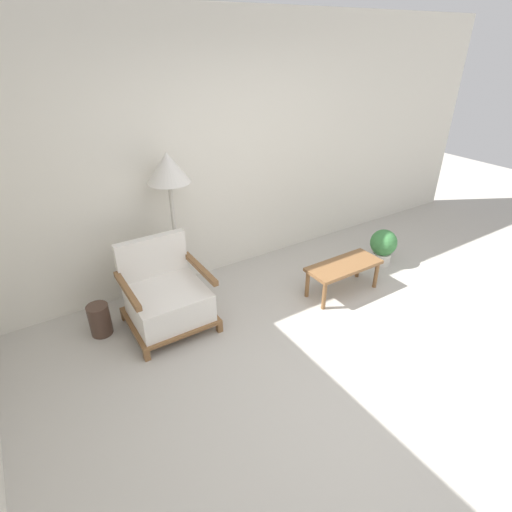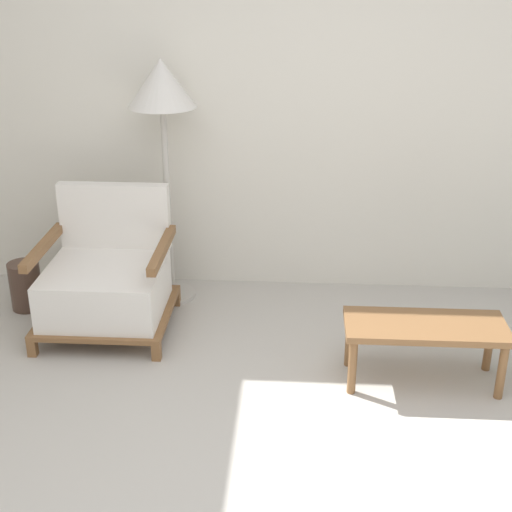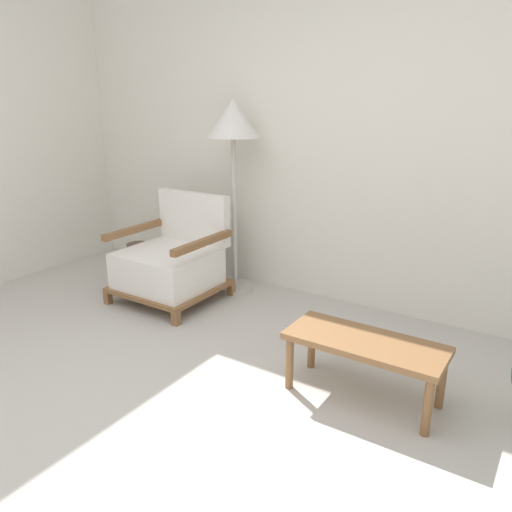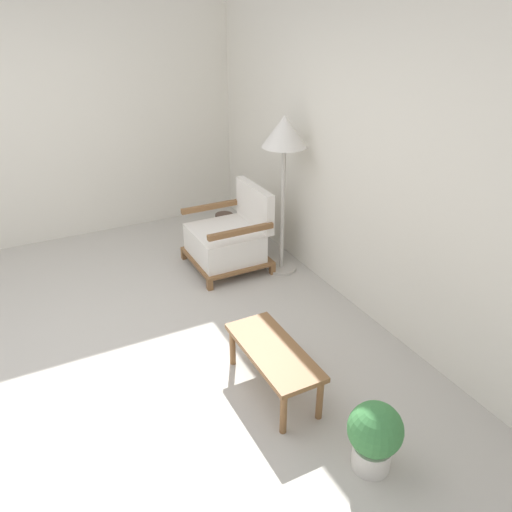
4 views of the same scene
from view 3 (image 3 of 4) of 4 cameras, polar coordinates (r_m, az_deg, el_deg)
name	(u,v)px [view 3 (image 3 of 4)]	position (r m, az deg, el deg)	size (l,w,h in m)	color
ground_plane	(80,469)	(2.47, -19.50, -21.98)	(14.00, 14.00, 0.00)	#B7B2A8
wall_back	(329,123)	(3.80, 8.29, 14.85)	(8.00, 0.06, 2.70)	silver
armchair	(172,262)	(3.94, -9.62, -0.70)	(0.75, 0.71, 0.80)	brown
floor_lamp	(233,130)	(3.89, -2.63, 14.16)	(0.41, 0.41, 1.52)	#B7B2A8
coffee_table	(365,348)	(2.69, 12.33, -10.29)	(0.82, 0.34, 0.34)	brown
vase	(139,260)	(4.52, -13.23, -0.48)	(0.19, 0.19, 0.31)	#473328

